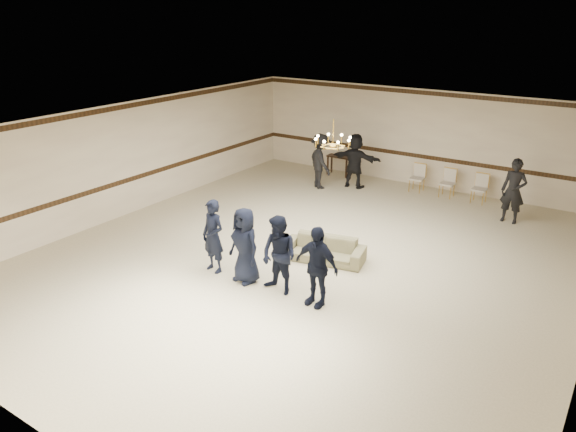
# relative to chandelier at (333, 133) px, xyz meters

# --- Properties ---
(room) EXTENTS (12.01, 14.01, 3.21)m
(room) POSITION_rel_chandelier_xyz_m (0.00, -1.00, -1.28)
(room) COLOR beige
(room) RESTS_ON ground
(chair_rail) EXTENTS (12.00, 0.02, 0.14)m
(chair_rail) POSITION_rel_chandelier_xyz_m (0.00, 5.99, -1.88)
(chair_rail) COLOR #362110
(chair_rail) RESTS_ON wall_back
(crown_molding) EXTENTS (12.00, 0.02, 0.14)m
(crown_molding) POSITION_rel_chandelier_xyz_m (0.00, 5.99, 0.21)
(crown_molding) COLOR #362110
(crown_molding) RESTS_ON wall_back
(chandelier) EXTENTS (0.94, 0.94, 0.89)m
(chandelier) POSITION_rel_chandelier_xyz_m (0.00, 0.00, 0.00)
(chandelier) COLOR gold
(chandelier) RESTS_ON ceiling
(boy_a) EXTENTS (0.67, 0.49, 1.70)m
(boy_a) POSITION_rel_chandelier_xyz_m (-1.47, -2.74, -2.03)
(boy_a) COLOR black
(boy_a) RESTS_ON floor
(boy_b) EXTENTS (0.93, 0.72, 1.70)m
(boy_b) POSITION_rel_chandelier_xyz_m (-0.57, -2.74, -2.03)
(boy_b) COLOR black
(boy_b) RESTS_ON floor
(boy_c) EXTENTS (0.91, 0.76, 1.70)m
(boy_c) POSITION_rel_chandelier_xyz_m (0.33, -2.74, -2.03)
(boy_c) COLOR black
(boy_c) RESTS_ON floor
(boy_d) EXTENTS (1.03, 0.50, 1.70)m
(boy_d) POSITION_rel_chandelier_xyz_m (1.23, -2.74, -2.03)
(boy_d) COLOR black
(boy_d) RESTS_ON floor
(settee) EXTENTS (2.04, 1.15, 0.56)m
(settee) POSITION_rel_chandelier_xyz_m (0.33, -0.88, -2.59)
(settee) COLOR #828056
(settee) RESTS_ON floor
(adult_left) EXTENTS (1.35, 1.22, 1.82)m
(adult_left) POSITION_rel_chandelier_xyz_m (-2.59, 3.87, -1.97)
(adult_left) COLOR black
(adult_left) RESTS_ON floor
(adult_mid) EXTENTS (1.71, 0.62, 1.82)m
(adult_mid) POSITION_rel_chandelier_xyz_m (-1.69, 4.57, -1.97)
(adult_mid) COLOR black
(adult_mid) RESTS_ON floor
(adult_right) EXTENTS (0.68, 0.47, 1.82)m
(adult_right) POSITION_rel_chandelier_xyz_m (3.41, 4.17, -1.97)
(adult_right) COLOR black
(adult_right) RESTS_ON floor
(banquet_chair_left) EXTENTS (0.44, 0.44, 0.89)m
(banquet_chair_left) POSITION_rel_chandelier_xyz_m (0.23, 5.29, -2.43)
(banquet_chair_left) COLOR beige
(banquet_chair_left) RESTS_ON floor
(banquet_chair_mid) EXTENTS (0.44, 0.44, 0.89)m
(banquet_chair_mid) POSITION_rel_chandelier_xyz_m (1.23, 5.29, -2.43)
(banquet_chair_mid) COLOR beige
(banquet_chair_mid) RESTS_ON floor
(banquet_chair_right) EXTENTS (0.43, 0.43, 0.89)m
(banquet_chair_right) POSITION_rel_chandelier_xyz_m (2.23, 5.29, -2.43)
(banquet_chair_right) COLOR beige
(banquet_chair_right) RESTS_ON floor
(console_table) EXTENTS (0.86, 0.39, 0.71)m
(console_table) POSITION_rel_chandelier_xyz_m (-2.77, 5.49, -2.52)
(console_table) COLOR black
(console_table) RESTS_ON floor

